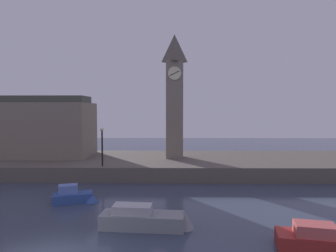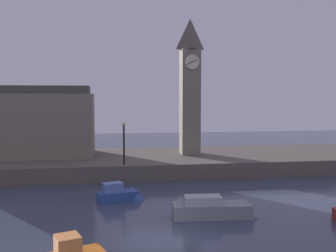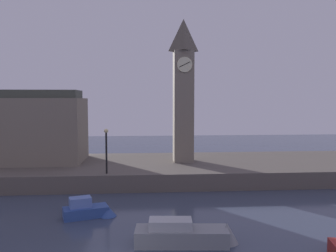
% 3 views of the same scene
% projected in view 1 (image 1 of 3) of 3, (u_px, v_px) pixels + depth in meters
% --- Properties ---
extents(far_embankment, '(70.00, 12.00, 1.50)m').
position_uv_depth(far_embankment, '(122.00, 164.00, 33.83)').
color(far_embankment, '#5B544C').
rests_on(far_embankment, ground).
extents(clock_tower, '(2.14, 2.19, 14.19)m').
position_uv_depth(clock_tower, '(174.00, 94.00, 33.58)').
color(clock_tower, slate).
rests_on(clock_tower, far_embankment).
extents(parliament_hall, '(13.75, 6.51, 11.73)m').
position_uv_depth(parliament_hall, '(30.00, 126.00, 34.95)').
color(parliament_hall, slate).
rests_on(parliament_hall, far_embankment).
extents(streetlamp, '(0.36, 0.36, 3.81)m').
position_uv_depth(streetlamp, '(102.00, 142.00, 28.55)').
color(streetlamp, black).
rests_on(streetlamp, far_embankment).
extents(boat_tour_blue, '(3.72, 2.09, 1.33)m').
position_uv_depth(boat_tour_blue, '(76.00, 196.00, 22.20)').
color(boat_tour_blue, '#2D4C93').
rests_on(boat_tour_blue, ground).
extents(boat_cruiser_grey, '(5.75, 1.94, 1.53)m').
position_uv_depth(boat_cruiser_grey, '(151.00, 219.00, 17.32)').
color(boat_cruiser_grey, gray).
rests_on(boat_cruiser_grey, ground).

